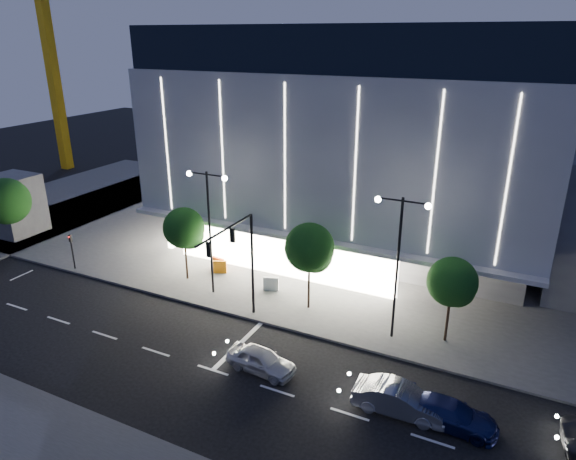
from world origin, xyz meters
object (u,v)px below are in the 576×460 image
Objects in this scene: tower_crane at (49,7)px; tree_right at (452,284)px; ped_signal_far at (72,248)px; tree_mid at (310,250)px; street_lamp_west at (209,215)px; car_second at (400,400)px; barrier_d at (271,284)px; tree_left at (184,230)px; barrier_a at (218,264)px; barrier_c at (219,267)px; street_lamp_east at (399,249)px; car_lead at (261,360)px; car_third at (451,414)px; traffic_mast at (240,252)px.

tower_crane is 5.81× the size of tree_right.
tree_mid is at bearing 7.55° from ped_signal_far.
car_second is (15.11, -6.28, -5.21)m from street_lamp_west.
barrier_d is (3.55, 2.11, -5.31)m from street_lamp_west.
tree_left is (9.03, 2.52, 2.15)m from ped_signal_far.
street_lamp_west is 6.49m from barrier_a.
tree_mid reaches higher than ped_signal_far.
street_lamp_east is at bearing -33.64° from barrier_c.
tower_crane is 45.29m from barrier_a.
barrier_a is 1.00× the size of barrier_c.
car_lead is at bearing -84.68° from barrier_d.
car_second is 2.40m from car_third.
traffic_mast is 12.63m from tree_right.
tree_right is 1.38× the size of car_lead.
street_lamp_west is at bearing -176.36° from tree_right.
car_second is at bearing -97.19° from tree_right.
tree_mid is 1.35× the size of car_second.
tower_crane is 45.80m from barrier_c.
street_lamp_east reaches higher than car_lead.
street_lamp_east is 11.04m from barrier_d.
barrier_d is at bearing 30.69° from street_lamp_west.
barrier_d is (-9.45, 2.11, -5.31)m from street_lamp_east.
car_lead is (-8.61, -7.36, -3.20)m from tree_right.
barrier_a is (-9.17, 9.63, -0.03)m from car_lead.
tower_crane is 29.09× the size of barrier_a.
car_lead is at bearing -38.64° from barrier_a.
barrier_a is (10.24, 4.79, -1.24)m from ped_signal_far.
street_lamp_west is 1.57× the size of tree_left.
ped_signal_far is at bearing 173.81° from barrier_d.
tower_crane reaches higher than car_lead.
ped_signal_far is 2.73× the size of barrier_a.
tree_left reaches higher than barrier_a.
street_lamp_east is at bearing 3.44° from ped_signal_far.
street_lamp_west is 0.28× the size of tower_crane.
street_lamp_west is 1.63× the size of tree_right.
tree_right is at bearing 3.64° from street_lamp_west.
tree_left reaches higher than car_second.
barrier_a is at bearing -27.36° from tower_crane.
barrier_c is (-17.37, 1.85, -3.23)m from tree_right.
street_lamp_west reaches higher than barrier_d.
ped_signal_far is 0.75× the size of car_lead.
street_lamp_east reaches higher than tree_right.
tree_mid is (7.03, 1.02, -1.62)m from street_lamp_west.
tree_mid is 9.01m from tree_right.
ped_signal_far is 0.49× the size of tree_mid.
traffic_mast is 4.89m from street_lamp_west.
car_third is (10.47, -7.12, -3.69)m from tree_mid.
tower_crane reaches higher than street_lamp_east.
tree_mid reaches higher than car_lead.
barrier_c is at bearing 173.92° from tree_right.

